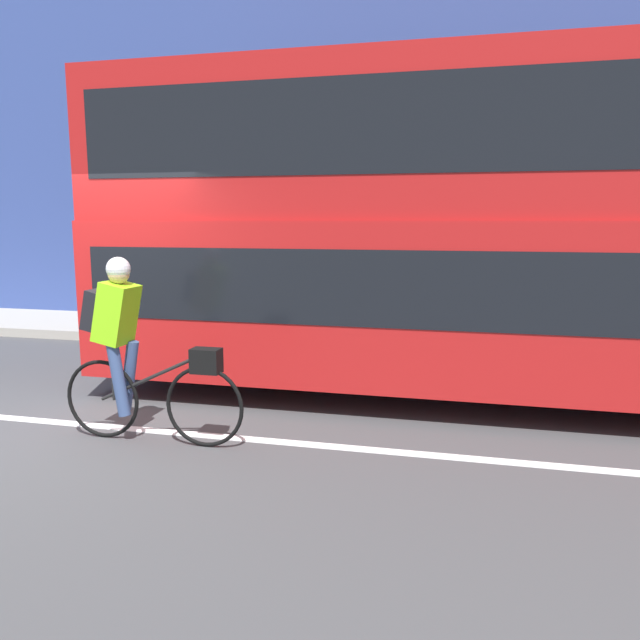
# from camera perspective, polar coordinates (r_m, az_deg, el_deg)

# --- Properties ---
(ground_plane) EXTENTS (80.00, 80.00, 0.00)m
(ground_plane) POSITION_cam_1_polar(r_m,az_deg,el_deg) (6.78, -23.95, -8.96)
(ground_plane) COLOR #424244
(road_center_line) EXTENTS (50.00, 0.14, 0.01)m
(road_center_line) POSITION_cam_1_polar(r_m,az_deg,el_deg) (6.90, -23.12, -8.56)
(road_center_line) COLOR silver
(road_center_line) RESTS_ON ground_plane
(sidewalk_curb) EXTENTS (60.00, 2.09, 0.15)m
(sidewalk_curb) POSITION_cam_1_polar(r_m,az_deg,el_deg) (11.04, -7.90, -1.03)
(sidewalk_curb) COLOR #A8A399
(sidewalk_curb) RESTS_ON ground_plane
(building_facade) EXTENTS (60.00, 0.30, 9.74)m
(building_facade) POSITION_cam_1_polar(r_m,az_deg,el_deg) (12.32, -6.21, 22.52)
(building_facade) COLOR #33478C
(building_facade) RESTS_ON ground_plane
(bus) EXTENTS (10.47, 2.43, 3.64)m
(bus) POSITION_cam_1_polar(r_m,az_deg,el_deg) (7.26, 21.94, 8.48)
(bus) COLOR black
(bus) RESTS_ON ground_plane
(cyclist_on_bike) EXTENTS (1.76, 0.32, 1.69)m
(cyclist_on_bike) POSITION_cam_1_polar(r_m,az_deg,el_deg) (5.88, -16.82, -2.15)
(cyclist_on_bike) COLOR black
(cyclist_on_bike) RESTS_ON ground_plane
(trash_bin) EXTENTS (0.47, 0.47, 1.02)m
(trash_bin) POSITION_cam_1_polar(r_m,az_deg,el_deg) (11.52, -15.26, 2.09)
(trash_bin) COLOR #262628
(trash_bin) RESTS_ON sidewalk_curb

